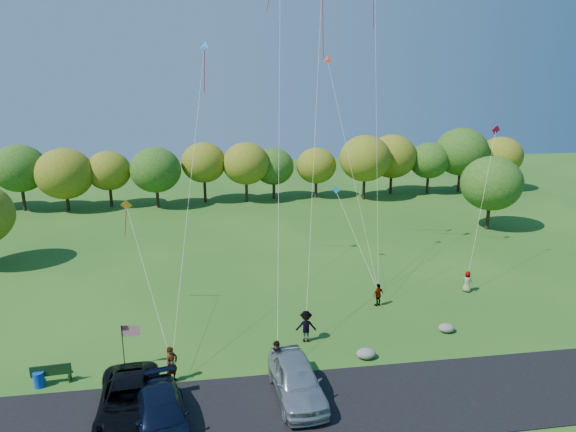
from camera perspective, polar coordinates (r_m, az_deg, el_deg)
name	(u,v)px	position (r m, az deg, el deg)	size (l,w,h in m)	color
ground	(284,364)	(28.82, -0.41, -16.08)	(140.00, 140.00, 0.00)	#235418
asphalt_lane	(297,409)	(25.51, 0.97, -20.63)	(44.00, 6.00, 0.06)	black
treeline	(241,165)	(61.61, -5.29, 5.61)	(75.29, 27.95, 8.47)	#3C2515
minivan_dark	(128,400)	(25.63, -17.32, -18.97)	(2.64, 5.71, 1.59)	black
minivan_navy	(162,416)	(24.31, -13.87, -20.78)	(2.23, 5.48, 1.59)	black
minivan_silver	(297,380)	(25.75, 0.96, -17.71)	(2.15, 5.33, 1.82)	#AFB5BB
flyer_a	(172,365)	(27.52, -12.78, -15.80)	(0.70, 0.46, 1.92)	#4C4C59
flyer_b	(277,357)	(27.62, -1.19, -15.42)	(0.87, 0.68, 1.78)	#4C4C59
flyer_c	(306,326)	(30.51, 2.01, -12.15)	(1.23, 0.71, 1.90)	#4C4C59
flyer_d	(378,295)	(35.43, 10.00, -8.61)	(0.93, 0.39, 1.59)	#4C4C59
flyer_e	(467,282)	(39.24, 19.29, -6.90)	(0.76, 0.49, 1.55)	#4C4C59
park_bench	(52,373)	(29.47, -24.77, -15.56)	(1.95, 0.55, 1.07)	black
trash_barrel	(39,379)	(29.54, -25.93, -16.02)	(0.53, 0.53, 0.80)	#0B3BAF
flag_assembly	(128,336)	(28.74, -17.40, -12.61)	(0.93, 0.60, 2.52)	black
boulder_near	(366,354)	(29.48, 8.67, -14.88)	(1.09, 0.86, 0.55)	gray
boulder_far	(446,328)	(33.24, 17.20, -11.80)	(0.98, 0.81, 0.51)	slate
kites_aloft	(309,4)	(38.97, 2.38, 22.49)	(27.38, 8.05, 18.80)	orange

